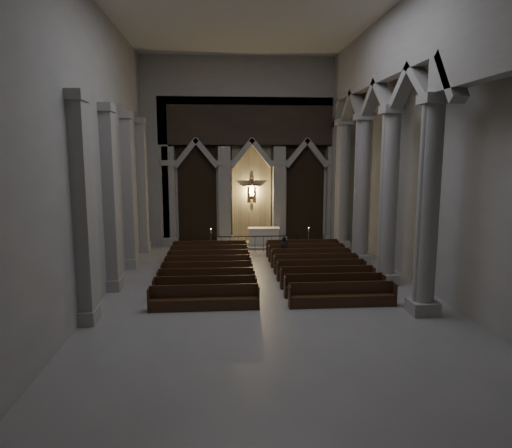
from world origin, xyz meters
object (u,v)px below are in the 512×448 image
Objects in this scene: altar at (264,236)px; altar_rail at (255,241)px; candle_stand_right at (308,244)px; worshipper at (285,249)px; candle_stand_left at (211,245)px; pews at (263,271)px.

altar_rail is (-0.70, -1.85, 0.00)m from altar.
worshipper is at bearing -124.15° from candle_stand_right.
altar is 1.98m from altar_rail.
candle_stand_right is (6.03, 0.08, -0.00)m from candle_stand_left.
worshipper is at bearing -57.59° from altar_rail.
candle_stand_left reaches higher than altar.
candle_stand_left reaches higher than worshipper.
pews is at bearing -118.85° from candle_stand_right.
altar is at bearing 151.33° from candle_stand_right.
candle_stand_left is at bearing -155.51° from altar.
altar_rail is 3.66× the size of candle_stand_right.
candle_stand_right is at bearing -28.67° from altar.
worshipper is at bearing 65.95° from pews.
pews is 7.08× the size of worshipper.
pews is (0.00, -5.70, -0.37)m from altar_rail.
altar is 4.28m from worshipper.
altar is 1.45× the size of candle_stand_right.
altar is at bearing 84.69° from pews.
worshipper reaches higher than altar.
worshipper is (-1.87, -2.75, 0.30)m from candle_stand_right.
altar is at bearing 76.28° from worshipper.
altar is 0.21× the size of pews.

